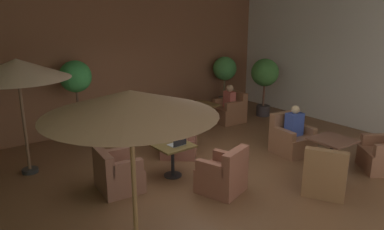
# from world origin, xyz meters

# --- Properties ---
(ground_plane) EXTENTS (10.52, 8.06, 0.02)m
(ground_plane) POSITION_xyz_m (0.00, 0.00, -0.01)
(ground_plane) COLOR brown
(wall_back_brick) EXTENTS (10.52, 0.08, 3.96)m
(wall_back_brick) POSITION_xyz_m (0.00, 3.99, 1.98)
(wall_back_brick) COLOR brown
(wall_back_brick) RESTS_ON ground_plane
(wall_right_plain) EXTENTS (0.08, 8.06, 3.96)m
(wall_right_plain) POSITION_xyz_m (5.22, 0.00, 1.98)
(wall_right_plain) COLOR silver
(wall_right_plain) RESTS_ON ground_plane
(cafe_table_front_left) EXTENTS (0.72, 0.72, 0.66)m
(cafe_table_front_left) POSITION_xyz_m (-0.56, 0.30, 0.52)
(cafe_table_front_left) COLOR black
(cafe_table_front_left) RESTS_ON ground_plane
(armchair_front_left_north) EXTENTS (0.81, 0.88, 0.80)m
(armchair_front_left_north) POSITION_xyz_m (-1.69, 0.44, 0.31)
(armchair_front_left_north) COLOR brown
(armchair_front_left_north) RESTS_ON ground_plane
(armchair_front_left_east) EXTENTS (0.89, 0.91, 0.86)m
(armchair_front_left_east) POSITION_xyz_m (-0.21, -0.79, 0.32)
(armchair_front_left_east) COLOR brown
(armchair_front_left_east) RESTS_ON ground_plane
(armchair_front_left_south) EXTENTS (1.07, 1.07, 0.83)m
(armchair_front_left_south) POSITION_xyz_m (0.21, 1.15, 0.33)
(armchair_front_left_south) COLOR #905444
(armchair_front_left_south) RESTS_ON ground_plane
(cafe_table_front_right) EXTENTS (0.85, 0.85, 0.66)m
(cafe_table_front_right) POSITION_xyz_m (1.85, 2.41, 0.55)
(cafe_table_front_right) COLOR black
(cafe_table_front_right) RESTS_ON ground_plane
(armchair_front_right_north) EXTENTS (0.85, 0.91, 0.89)m
(armchair_front_right_north) POSITION_xyz_m (0.83, 2.59, 0.32)
(armchair_front_right_north) COLOR #895F40
(armchair_front_right_north) RESTS_ON ground_plane
(armchair_front_right_east) EXTENTS (0.85, 0.79, 0.87)m
(armchair_front_right_east) POSITION_xyz_m (2.88, 2.31, 0.33)
(armchair_front_right_east) COLOR brown
(armchair_front_right_east) RESTS_ON ground_plane
(cafe_table_mid_center) EXTENTS (0.80, 0.80, 0.66)m
(cafe_table_mid_center) POSITION_xyz_m (2.20, -1.42, 0.51)
(cafe_table_mid_center) COLOR black
(cafe_table_mid_center) RESTS_ON ground_plane
(armchair_mid_center_north) EXTENTS (0.99, 0.98, 0.90)m
(armchair_mid_center_north) POSITION_xyz_m (1.22, -1.93, 0.33)
(armchair_mid_center_north) COLOR #8C5E3A
(armchair_mid_center_north) RESTS_ON ground_plane
(armchair_mid_center_south) EXTENTS (0.88, 0.85, 0.90)m
(armchair_mid_center_south) POSITION_xyz_m (2.33, -0.32, 0.32)
(armchair_mid_center_south) COLOR #8B5B3F
(armchair_mid_center_south) RESTS_ON ground_plane
(patio_umbrella_tall_red) EXTENTS (2.08, 2.08, 2.30)m
(patio_umbrella_tall_red) POSITION_xyz_m (-2.40, -1.55, 2.13)
(patio_umbrella_tall_red) COLOR #2D2D2D
(patio_umbrella_tall_red) RESTS_ON ground_plane
(patio_umbrella_center_beige) EXTENTS (1.95, 1.95, 2.31)m
(patio_umbrella_center_beige) POSITION_xyz_m (-2.77, 2.20, 2.10)
(patio_umbrella_center_beige) COLOR #2D2D2D
(patio_umbrella_center_beige) RESTS_ON ground_plane
(potted_tree_left_corner) EXTENTS (0.83, 0.83, 1.77)m
(potted_tree_left_corner) POSITION_xyz_m (4.12, 2.16, 1.25)
(potted_tree_left_corner) COLOR #373032
(potted_tree_left_corner) RESTS_ON ground_plane
(potted_tree_mid_left) EXTENTS (0.77, 0.77, 2.03)m
(potted_tree_mid_left) POSITION_xyz_m (-1.25, 3.36, 1.51)
(potted_tree_mid_left) COLOR #303336
(potted_tree_mid_left) RESTS_ON ground_plane
(potted_tree_mid_right) EXTENTS (0.77, 0.77, 1.73)m
(potted_tree_mid_right) POSITION_xyz_m (3.73, 3.52, 1.20)
(potted_tree_mid_right) COLOR #3E3231
(potted_tree_mid_right) RESTS_ON ground_plane
(patron_blue_shirt) EXTENTS (0.23, 0.36, 0.67)m
(patron_blue_shirt) POSITION_xyz_m (2.83, 2.31, 0.75)
(patron_blue_shirt) COLOR #AF4F43
(patron_blue_shirt) RESTS_ON ground_plane
(patron_by_window) EXTENTS (0.39, 0.30, 0.70)m
(patron_by_window) POSITION_xyz_m (2.32, -0.37, 0.73)
(patron_by_window) COLOR #334694
(patron_by_window) RESTS_ON ground_plane
(iced_drink_cup) EXTENTS (0.08, 0.08, 0.11)m
(iced_drink_cup) POSITION_xyz_m (-0.42, 0.28, 0.72)
(iced_drink_cup) COLOR white
(iced_drink_cup) RESTS_ON cafe_table_front_left
(open_laptop) EXTENTS (0.32, 0.24, 0.20)m
(open_laptop) POSITION_xyz_m (-0.50, 0.19, 0.72)
(open_laptop) COLOR #9EA0A5
(open_laptop) RESTS_ON cafe_table_front_left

